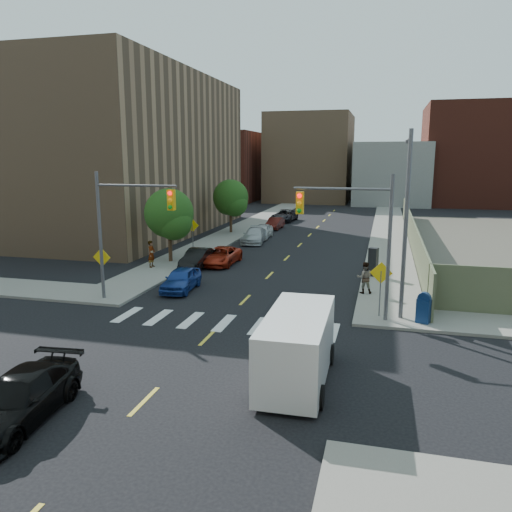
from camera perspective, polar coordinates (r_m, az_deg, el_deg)
The scene contains 30 objects.
ground at distance 20.44m, azimuth -7.48°, elevation -11.12°, with size 160.00×160.00×0.00m, color black.
sidewalk_nw at distance 61.33m, azimuth 0.28°, elevation 4.09°, with size 3.50×73.00×0.15m, color gray.
sidewalk_ne at distance 59.47m, azimuth 14.94°, elevation 3.48°, with size 3.50×73.00×0.15m, color gray.
fence_north at distance 46.00m, azimuth 17.36°, elevation 2.64°, with size 0.12×44.00×2.50m, color #565E42.
building_nw at distance 55.75m, azimuth -17.42°, elevation 11.03°, with size 22.00×30.00×16.00m, color #8C6B4C.
bg_bldg_west at distance 92.25m, azimuth -4.00°, elevation 10.16°, with size 14.00×18.00×12.00m, color #592319.
bg_bldg_midwest at distance 90.45m, azimuth 6.24°, elevation 11.05°, with size 14.00×16.00×15.00m, color #8C6B4C.
bg_bldg_center at distance 87.52m, azimuth 15.23°, elevation 9.09°, with size 12.00×16.00×10.00m, color gray.
bg_bldg_east at distance 90.69m, azimuth 24.34°, elevation 10.45°, with size 18.00×18.00×16.00m, color #592319.
signal_nw at distance 27.13m, azimuth -14.77°, elevation 4.08°, with size 4.59×0.30×7.00m.
signal_ne at distance 23.73m, azimuth 11.41°, elevation 3.24°, with size 4.59×0.30×7.00m.
streetlight_ne at distance 24.52m, azimuth 16.79°, elevation 4.87°, with size 0.25×3.70×9.00m.
warn_sign_nw at distance 28.88m, azimuth -17.18°, elevation -0.74°, with size 1.06×0.06×2.83m.
warn_sign_ne at distance 24.66m, azimuth 14.07°, elevation -2.57°, with size 1.06×0.06×2.83m.
warn_sign_midwest at distance 40.78m, azimuth -7.25°, elevation 3.07°, with size 1.06×0.06×2.83m.
tree_west_near at distance 37.07m, azimuth -9.87°, elevation 4.49°, with size 3.66×3.64×5.52m.
tree_west_far at distance 51.03m, azimuth -2.90°, elevation 6.46°, with size 3.66×3.64×5.52m.
parked_car_blue at distance 29.71m, azimuth -8.55°, elevation -2.64°, with size 1.59×3.94×1.34m, color navy.
parked_car_black at distance 35.64m, azimuth -6.70°, elevation -0.26°, with size 1.42×4.07×1.34m, color black.
parked_car_red at distance 36.51m, azimuth -4.00°, elevation -0.00°, with size 2.09×4.53×1.26m, color #A72510.
parked_car_silver at distance 45.58m, azimuth -0.17°, elevation 2.35°, with size 1.90×4.68×1.36m, color #ADB1B5.
parked_car_white at distance 48.41m, azimuth 0.72°, elevation 2.88°, with size 1.61×4.01×1.37m, color silver.
parked_car_maroon at distance 54.50m, azimuth 2.17°, elevation 3.75°, with size 1.32×3.78×1.24m, color #47120E.
parked_car_grey at distance 61.05m, azimuth 3.29°, elevation 4.64°, with size 2.36×5.12×1.42m, color black.
black_sedan at distance 16.92m, azimuth -25.46°, elevation -14.49°, with size 1.98×4.87×1.41m, color black.
cargo_van at distance 17.82m, azimuth 4.80°, elevation -10.00°, with size 2.33×5.43×2.47m.
mailbox at distance 24.55m, azimuth 18.62°, elevation -5.65°, with size 0.72×0.64×1.46m.
payphone at distance 33.10m, azimuth 13.24°, elevation -0.67°, with size 0.55×0.45×1.85m, color black.
pedestrian_west at distance 35.59m, azimuth -11.86°, elevation 0.24°, with size 0.68×0.45×1.87m, color gray.
pedestrian_east at distance 28.84m, azimuth 12.30°, elevation -2.43°, with size 0.87×0.68×1.80m, color gray.
Camera 1 is at (7.23, -17.47, 7.75)m, focal length 35.00 mm.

